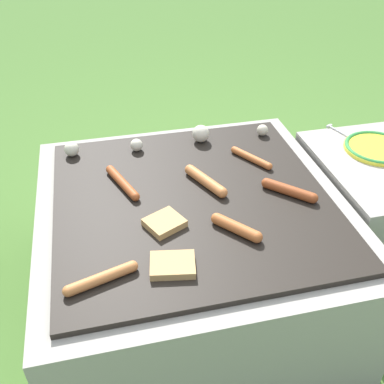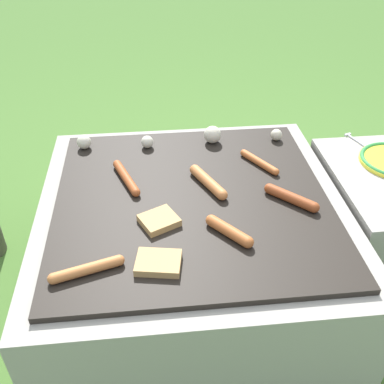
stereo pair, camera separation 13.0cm
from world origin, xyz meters
TOP-DOWN VIEW (x-y plane):
  - ground_plane at (0.00, 0.00)m, footprint 14.00×14.00m
  - grill at (0.00, 0.00)m, footprint 0.90×0.90m
  - side_ledge at (0.67, 0.05)m, footprint 0.43×0.50m
  - sausage_back_center at (0.05, 0.05)m, footprint 0.10×0.17m
  - sausage_front_center at (0.08, -0.17)m, footprint 0.11×0.13m
  - sausage_front_left at (-0.19, 0.10)m, footprint 0.09×0.19m
  - sausage_back_left at (-0.28, -0.27)m, footprint 0.18×0.07m
  - sausage_back_right at (0.28, -0.05)m, footprint 0.13×0.13m
  - sausage_front_right at (0.23, 0.15)m, footprint 0.10×0.15m
  - bread_slice_center at (-0.10, -0.11)m, footprint 0.12×0.12m
  - bread_slice_right at (-0.11, -0.26)m, footprint 0.12×0.10m
  - mushroom_row at (-0.01, 0.31)m, footprint 0.71×0.06m
  - plate_colorful at (0.67, 0.12)m, footprint 0.22×0.22m
  - fork_utensil at (0.62, 0.24)m, footprint 0.07×0.18m

SIDE VIEW (x-z plane):
  - ground_plane at x=0.00m, z-range 0.00..0.00m
  - grill at x=0.00m, z-range 0.00..0.42m
  - side_ledge at x=0.67m, z-range 0.00..0.42m
  - fork_utensil at x=0.62m, z-range 0.42..0.43m
  - plate_colorful at x=0.67m, z-range 0.42..0.44m
  - bread_slice_right at x=-0.11m, z-range 0.42..0.44m
  - bread_slice_center at x=-0.10m, z-range 0.42..0.44m
  - sausage_front_right at x=0.23m, z-range 0.42..0.45m
  - sausage_front_left at x=-0.19m, z-range 0.42..0.45m
  - sausage_back_left at x=-0.28m, z-range 0.42..0.45m
  - sausage_back_right at x=0.28m, z-range 0.42..0.45m
  - sausage_front_center at x=0.08m, z-range 0.42..0.45m
  - sausage_back_center at x=0.05m, z-range 0.42..0.45m
  - mushroom_row at x=-0.01m, z-range 0.42..0.48m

